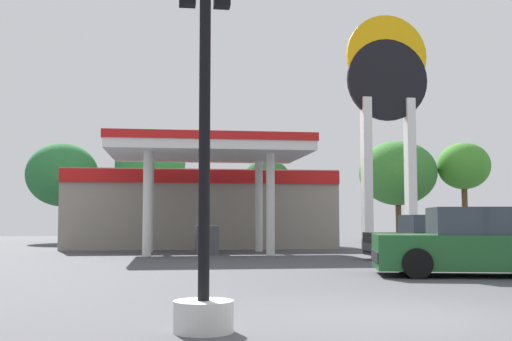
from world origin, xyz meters
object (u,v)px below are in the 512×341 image
tree_1 (62,175)px  car_1 (431,239)px  tree_2 (150,165)px  tree_5 (464,167)px  tree_3 (267,182)px  car_3 (472,245)px  traffic_signal_0 (204,204)px  tree_4 (398,173)px  station_pole_sign (387,102)px

tree_1 → car_1: bearing=-51.0°
tree_2 → tree_5: (19.13, -1.94, -0.06)m
tree_3 → tree_2: bearing=176.4°
car_3 → tree_1: 28.45m
traffic_signal_0 → tree_1: (-6.80, 31.50, 2.48)m
tree_1 → tree_2: 5.28m
car_1 → tree_3: (-2.86, 17.81, 2.94)m
traffic_signal_0 → tree_1: 32.32m
tree_2 → tree_3: bearing=-3.6°
car_3 → tree_2: tree_2 is taller
car_3 → tree_2: bearing=109.1°
car_1 → tree_2: (-9.94, 18.25, 3.98)m
car_3 → tree_2: 26.01m
traffic_signal_0 → tree_4: bearing=65.5°
car_3 → tree_4: tree_4 is taller
station_pole_sign → tree_1: size_ratio=1.82×
tree_5 → car_3: bearing=-115.6°
station_pole_sign → tree_5: 12.32m
car_3 → traffic_signal_0: traffic_signal_0 is taller
tree_1 → tree_5: bearing=-5.6°
station_pole_sign → car_3: 14.84m
traffic_signal_0 → tree_5: tree_5 is taller
car_1 → tree_5: bearing=60.6°
tree_3 → tree_5: bearing=-7.1°
car_1 → tree_4: size_ratio=0.68×
station_pole_sign → tree_3: (-4.00, 10.56, -3.15)m
car_3 → tree_3: bearing=93.2°
car_3 → tree_1: tree_1 is taller
car_3 → traffic_signal_0: (-6.84, -6.75, 0.80)m
station_pole_sign → traffic_signal_0: bearing=-115.4°
station_pole_sign → car_1: size_ratio=2.54×
tree_1 → tree_3: bearing=-4.1°
station_pole_sign → tree_2: bearing=135.2°
car_3 → tree_4: (6.79, 23.19, 3.47)m
station_pole_sign → tree_5: station_pole_sign is taller
tree_4 → traffic_signal_0: bearing=-114.5°
station_pole_sign → tree_5: (8.05, 9.06, -2.17)m
tree_3 → tree_5: (12.05, -1.50, 0.97)m
tree_2 → tree_1: bearing=175.1°
station_pole_sign → car_3: size_ratio=2.20×
car_1 → car_3: bearing=-104.2°
station_pole_sign → tree_2: (-11.08, 11.00, -2.11)m
car_1 → tree_1: bearing=129.0°
traffic_signal_0 → tree_2: size_ratio=0.69×
tree_1 → tree_3: size_ratio=1.17×
car_1 → car_3: size_ratio=0.87×
station_pole_sign → tree_4: size_ratio=1.74×
car_1 → tree_4: 18.28m
station_pole_sign → tree_4: 11.02m
tree_3 → tree_4: size_ratio=0.81×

